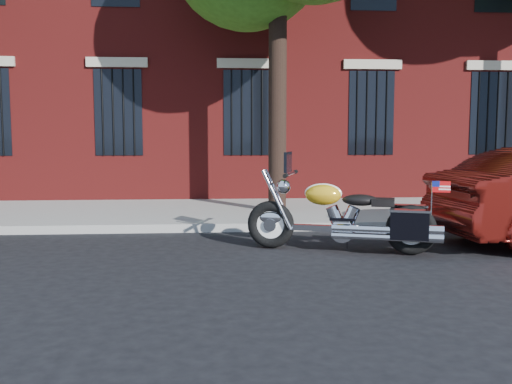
{
  "coord_description": "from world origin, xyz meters",
  "views": [
    {
      "loc": [
        -0.72,
        -8.53,
        1.73
      ],
      "look_at": [
        -0.08,
        0.8,
        0.76
      ],
      "focal_mm": 40.0,
      "sensor_mm": 36.0,
      "label": 1
    }
  ],
  "objects": [
    {
      "name": "motorcycle",
      "position": [
        1.18,
        -0.5,
        0.49
      ],
      "size": [
        2.66,
        1.39,
        1.45
      ],
      "rotation": [
        0.0,
        0.0,
        -0.31
      ],
      "color": "black",
      "rests_on": "ground"
    },
    {
      "name": "ground",
      "position": [
        0.0,
        0.0,
        0.0
      ],
      "size": [
        120.0,
        120.0,
        0.0
      ],
      "primitive_type": "plane",
      "color": "black",
      "rests_on": "ground"
    },
    {
      "name": "curb",
      "position": [
        0.0,
        1.38,
        0.07
      ],
      "size": [
        40.0,
        0.16,
        0.15
      ],
      "primitive_type": "cube",
      "color": "gray",
      "rests_on": "ground"
    },
    {
      "name": "sidewalk",
      "position": [
        0.0,
        3.26,
        0.07
      ],
      "size": [
        40.0,
        3.6,
        0.15
      ],
      "primitive_type": "cube",
      "color": "gray",
      "rests_on": "ground"
    }
  ]
}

